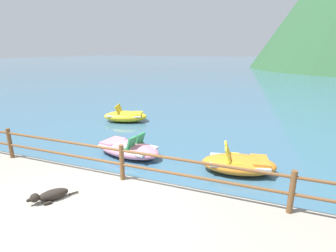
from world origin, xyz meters
TOP-DOWN VIEW (x-y plane):
  - ground_plane at (0.00, 40.00)m, footprint 200.00×200.00m
  - dock_railing at (0.00, 1.55)m, footprint 23.92×0.12m
  - dog_resting at (-1.00, 0.11)m, footprint 0.71×0.89m
  - pedal_boat_0 at (-1.18, 3.86)m, footprint 2.68×1.62m
  - pedal_boat_1 at (-3.58, 7.86)m, footprint 2.49×1.78m
  - pedal_boat_3 at (2.68, 3.93)m, footprint 2.42×1.60m

SIDE VIEW (x-z plane):
  - ground_plane at x=0.00m, z-range 0.00..0.00m
  - pedal_boat_0 at x=-1.18m, z-range -0.16..0.68m
  - pedal_boat_3 at x=2.68m, z-range -0.15..0.71m
  - pedal_boat_1 at x=-3.58m, z-range -0.15..0.73m
  - dog_resting at x=-1.00m, z-range 0.39..0.65m
  - dock_railing at x=0.00m, z-range 0.50..1.45m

